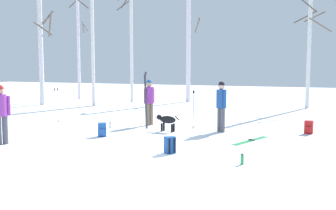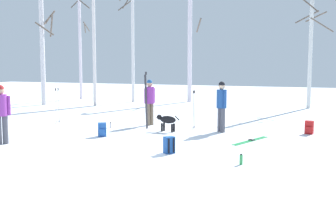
% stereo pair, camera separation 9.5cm
% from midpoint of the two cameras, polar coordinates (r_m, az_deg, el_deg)
% --- Properties ---
extents(ground_plane, '(60.00, 60.00, 0.00)m').
position_cam_midpoint_polar(ground_plane, '(11.45, -4.27, -5.92)').
color(ground_plane, white).
extents(person_0, '(0.40, 0.40, 1.72)m').
position_cam_midpoint_polar(person_0, '(13.91, 7.66, 0.25)').
color(person_0, '#4C4C56').
rests_on(person_0, ground_plane).
extents(person_1, '(0.34, 0.48, 1.72)m').
position_cam_midpoint_polar(person_1, '(15.31, -2.40, 0.82)').
color(person_1, '#72604C').
rests_on(person_1, ground_plane).
extents(person_2, '(0.40, 0.39, 1.72)m').
position_cam_midpoint_polar(person_2, '(12.66, -22.04, -0.70)').
color(person_2, '#4C4C56').
rests_on(person_2, ground_plane).
extents(dog, '(0.89, 0.31, 0.57)m').
position_cam_midpoint_polar(dog, '(13.95, 0.03, -2.14)').
color(dog, black).
rests_on(dog, ground_plane).
extents(ski_pair_planted_0, '(0.03, 0.26, 2.03)m').
position_cam_midpoint_polar(ski_pair_planted_0, '(14.44, -2.88, 0.61)').
color(ski_pair_planted_0, black).
rests_on(ski_pair_planted_0, ground_plane).
extents(ski_pair_lying_0, '(0.86, 1.73, 0.05)m').
position_cam_midpoint_polar(ski_pair_lying_0, '(12.59, 11.67, -4.89)').
color(ski_pair_lying_0, green).
rests_on(ski_pair_lying_0, ground_plane).
extents(ski_poles_0, '(0.07, 0.27, 1.37)m').
position_cam_midpoint_polar(ski_poles_0, '(16.30, -15.03, 0.07)').
color(ski_poles_0, '#B2B2BC').
rests_on(ski_poles_0, ground_plane).
extents(ski_poles_1, '(0.07, 0.20, 1.37)m').
position_cam_midpoint_polar(ski_poles_1, '(14.45, 3.81, -0.48)').
color(ski_poles_1, '#B2B2BC').
rests_on(ski_poles_1, ground_plane).
extents(backpack_0, '(0.32, 0.34, 0.44)m').
position_cam_midpoint_polar(backpack_0, '(13.21, -8.96, -3.43)').
color(backpack_0, '#1E4C99').
rests_on(backpack_0, ground_plane).
extents(backpack_1, '(0.35, 0.34, 0.44)m').
position_cam_midpoint_polar(backpack_1, '(10.68, 0.39, -5.60)').
color(backpack_1, '#1E4C99').
rests_on(backpack_1, ground_plane).
extents(backpack_2, '(0.29, 0.32, 0.44)m').
position_cam_midpoint_polar(backpack_2, '(14.30, 19.26, -2.98)').
color(backpack_2, red).
rests_on(backpack_2, ground_plane).
extents(water_bottle_0, '(0.07, 0.07, 0.21)m').
position_cam_midpoint_polar(water_bottle_0, '(14.88, -7.84, -2.81)').
color(water_bottle_0, silver).
rests_on(water_bottle_0, ground_plane).
extents(water_bottle_1, '(0.08, 0.08, 0.25)m').
position_cam_midpoint_polar(water_bottle_1, '(9.69, 10.43, -7.48)').
color(water_bottle_1, green).
rests_on(water_bottle_1, ground_plane).
extents(birch_tree_0, '(1.19, 1.03, 7.51)m').
position_cam_midpoint_polar(birch_tree_0, '(26.89, -12.06, 8.84)').
color(birch_tree_0, silver).
rests_on(birch_tree_0, ground_plane).
extents(birch_tree_1, '(1.21, 1.53, 6.74)m').
position_cam_midpoint_polar(birch_tree_1, '(23.64, -16.93, 8.57)').
color(birch_tree_1, silver).
rests_on(birch_tree_1, ground_plane).
extents(birch_tree_2, '(1.09, 1.58, 7.18)m').
position_cam_midpoint_polar(birch_tree_2, '(22.55, -10.24, 9.27)').
color(birch_tree_2, silver).
rests_on(birch_tree_2, ground_plane).
extents(birch_tree_3, '(0.99, 1.11, 7.09)m').
position_cam_midpoint_polar(birch_tree_3, '(24.35, -4.86, 8.77)').
color(birch_tree_3, silver).
rests_on(birch_tree_3, ground_plane).
extents(birch_tree_4, '(1.44, 1.10, 7.16)m').
position_cam_midpoint_polar(birch_tree_4, '(24.47, 3.17, 8.67)').
color(birch_tree_4, silver).
rests_on(birch_tree_4, ground_plane).
extents(birch_tree_5, '(1.89, 1.89, 6.87)m').
position_cam_midpoint_polar(birch_tree_5, '(22.14, 19.41, 8.89)').
color(birch_tree_5, silver).
rests_on(birch_tree_5, ground_plane).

